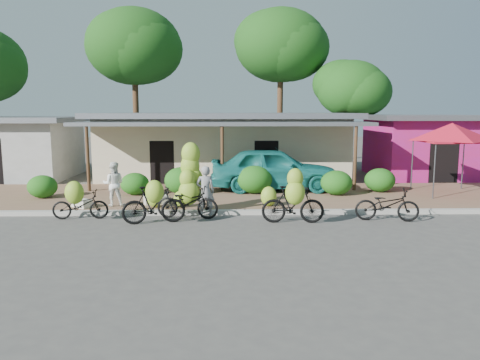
% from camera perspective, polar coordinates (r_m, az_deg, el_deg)
% --- Properties ---
extents(ground, '(100.00, 100.00, 0.00)m').
position_cam_1_polar(ground, '(13.83, -2.55, -6.03)').
color(ground, '#484643').
rests_on(ground, ground).
extents(sidewalk, '(60.00, 6.00, 0.12)m').
position_cam_1_polar(sidewalk, '(18.70, -2.20, -2.04)').
color(sidewalk, '#855F47').
rests_on(sidewalk, ground).
extents(curb, '(60.00, 0.25, 0.15)m').
position_cam_1_polar(curb, '(15.76, -2.38, -3.96)').
color(curb, '#A8A399').
rests_on(curb, ground).
extents(shop_main, '(13.00, 8.50, 3.35)m').
position_cam_1_polar(shop_main, '(24.39, -1.99, 4.34)').
color(shop_main, beige).
rests_on(shop_main, ground).
extents(shop_pink, '(6.00, 6.00, 3.25)m').
position_cam_1_polar(shop_pink, '(26.48, 21.43, 3.98)').
color(shop_pink, '#B41B58').
rests_on(shop_pink, ground).
extents(shop_grey, '(7.00, 6.00, 3.15)m').
position_cam_1_polar(shop_grey, '(26.95, -26.13, 3.65)').
color(shop_grey, '#B0AFAA').
rests_on(shop_grey, ground).
extents(tree_far_center, '(5.84, 5.77, 9.64)m').
position_cam_1_polar(tree_far_center, '(30.38, -13.13, 15.72)').
color(tree_far_center, '#523220').
rests_on(tree_far_center, ground).
extents(tree_center_right, '(5.75, 5.67, 9.76)m').
position_cam_1_polar(tree_center_right, '(30.44, 4.60, 16.20)').
color(tree_center_right, '#523220').
rests_on(tree_center_right, ground).
extents(tree_near_right, '(4.32, 4.13, 6.46)m').
position_cam_1_polar(tree_near_right, '(28.90, 13.01, 10.99)').
color(tree_near_right, '#523220').
rests_on(tree_near_right, ground).
extents(hedge_0, '(1.13, 1.02, 0.88)m').
position_cam_1_polar(hedge_0, '(19.58, -22.95, -0.74)').
color(hedge_0, '#155D16').
rests_on(hedge_0, sidewalk).
extents(hedge_1, '(1.14, 1.03, 0.89)m').
position_cam_1_polar(hedge_1, '(19.16, -12.70, -0.46)').
color(hedge_1, '#155D16').
rests_on(hedge_1, sidewalk).
extents(hedge_2, '(1.41, 1.27, 1.10)m').
position_cam_1_polar(hedge_2, '(19.01, -7.10, -0.07)').
color(hedge_2, '#155D16').
rests_on(hedge_2, sidewalk).
extents(hedge_3, '(1.46, 1.32, 1.14)m').
position_cam_1_polar(hedge_3, '(19.02, 1.77, 0.07)').
color(hedge_3, '#155D16').
rests_on(hedge_3, sidewalk).
extents(hedge_4, '(1.26, 1.14, 0.99)m').
position_cam_1_polar(hedge_4, '(19.05, 11.68, -0.33)').
color(hedge_4, '#155D16').
rests_on(hedge_4, sidewalk).
extents(hedge_5, '(1.26, 1.13, 0.98)m').
position_cam_1_polar(hedge_5, '(20.24, 16.68, -0.01)').
color(hedge_5, '#155D16').
rests_on(hedge_5, sidewalk).
extents(red_canopy, '(3.50, 3.50, 2.86)m').
position_cam_1_polar(red_canopy, '(20.66, 24.41, 5.34)').
color(red_canopy, '#59595E').
rests_on(red_canopy, sidewalk).
extents(bike_far_left, '(1.81, 1.26, 1.34)m').
position_cam_1_polar(bike_far_left, '(15.76, -18.99, -2.65)').
color(bike_far_left, black).
rests_on(bike_far_left, ground).
extents(bike_left, '(2.02, 1.35, 1.45)m').
position_cam_1_polar(bike_left, '(14.56, -10.46, -2.82)').
color(bike_left, black).
rests_on(bike_left, ground).
extents(bike_center, '(2.09, 1.33, 2.43)m').
position_cam_1_polar(bike_center, '(15.37, -6.25, -1.16)').
color(bike_center, black).
rests_on(bike_center, ground).
extents(bike_right, '(1.96, 1.22, 1.79)m').
position_cam_1_polar(bike_right, '(14.41, 6.52, -2.57)').
color(bike_right, black).
rests_on(bike_right, ground).
extents(bike_far_right, '(2.05, 1.02, 1.03)m').
position_cam_1_polar(bike_far_right, '(15.47, 17.48, -2.91)').
color(bike_far_right, black).
rests_on(bike_far_right, ground).
extents(loose_banana_a, '(0.53, 0.45, 0.66)m').
position_cam_1_polar(loose_banana_a, '(16.53, -10.34, -2.18)').
color(loose_banana_a, '#98C531').
rests_on(loose_banana_a, sidewalk).
extents(loose_banana_b, '(0.47, 0.40, 0.58)m').
position_cam_1_polar(loose_banana_b, '(16.40, -7.30, -2.33)').
color(loose_banana_b, '#98C531').
rests_on(loose_banana_b, sidewalk).
extents(loose_banana_c, '(0.56, 0.48, 0.70)m').
position_cam_1_polar(loose_banana_c, '(16.51, 3.52, -2.00)').
color(loose_banana_c, '#98C531').
rests_on(loose_banana_c, sidewalk).
extents(sack_near, '(0.94, 0.68, 0.30)m').
position_cam_1_polar(sack_near, '(17.17, -10.16, -2.39)').
color(sack_near, silver).
rests_on(sack_near, sidewalk).
extents(sack_far, '(0.82, 0.77, 0.28)m').
position_cam_1_polar(sack_far, '(17.23, -18.73, -2.71)').
color(sack_far, silver).
rests_on(sack_far, sidewalk).
extents(vendor, '(0.66, 0.48, 1.69)m').
position_cam_1_polar(vendor, '(15.34, -4.26, -1.39)').
color(vendor, gray).
rests_on(vendor, ground).
extents(bystander, '(0.81, 0.65, 1.57)m').
position_cam_1_polar(bystander, '(17.06, -15.16, -0.47)').
color(bystander, white).
rests_on(bystander, sidewalk).
extents(teal_van, '(5.33, 2.15, 1.81)m').
position_cam_1_polar(teal_van, '(19.83, 4.10, 1.37)').
color(teal_van, '#1A7570').
rests_on(teal_van, sidewalk).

